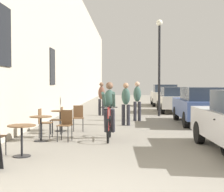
{
  "coord_description": "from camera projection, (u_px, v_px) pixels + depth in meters",
  "views": [
    {
      "loc": [
        0.16,
        -4.76,
        1.66
      ],
      "look_at": [
        -0.53,
        15.73,
        0.91
      ],
      "focal_mm": 54.72,
      "sensor_mm": 36.0,
      "label": 1
    }
  ],
  "objects": [
    {
      "name": "parked_car_second",
      "position": [
        201.0,
        105.0,
        13.99
      ],
      "size": [
        1.88,
        4.31,
        1.52
      ],
      "color": "#384C84",
      "rests_on": "ground_plane"
    },
    {
      "name": "pedestrian_near",
      "position": [
        126.0,
        101.0,
        13.51
      ],
      "size": [
        0.38,
        0.29,
        1.7
      ],
      "color": "#26262D",
      "rests_on": "ground_plane"
    },
    {
      "name": "pedestrian_far",
      "position": [
        101.0,
        97.0,
        17.73
      ],
      "size": [
        0.38,
        0.29,
        1.73
      ],
      "color": "#26262D",
      "rests_on": "ground_plane"
    },
    {
      "name": "cafe_chair_far_toward_street",
      "position": [
        78.0,
        116.0,
        11.97
      ],
      "size": [
        0.43,
        0.43,
        0.89
      ],
      "color": "black",
      "rests_on": "ground_plane"
    },
    {
      "name": "cafe_table_far",
      "position": [
        60.0,
        116.0,
        11.91
      ],
      "size": [
        0.64,
        0.64,
        0.72
      ],
      "color": "black",
      "rests_on": "ground_plane"
    },
    {
      "name": "street_lamp",
      "position": [
        159.0,
        55.0,
        17.28
      ],
      "size": [
        0.32,
        0.32,
        4.9
      ],
      "color": "black",
      "rests_on": "ground_plane"
    },
    {
      "name": "cafe_chair_mid_toward_wall",
      "position": [
        66.0,
        123.0,
        9.88
      ],
      "size": [
        0.45,
        0.45,
        0.89
      ],
      "color": "black",
      "rests_on": "ground_plane"
    },
    {
      "name": "cafe_table_mid",
      "position": [
        41.0,
        123.0,
        9.83
      ],
      "size": [
        0.64,
        0.64,
        0.72
      ],
      "color": "black",
      "rests_on": "ground_plane"
    },
    {
      "name": "cafe_table_near",
      "position": [
        22.0,
        134.0,
        7.75
      ],
      "size": [
        0.64,
        0.64,
        0.72
      ],
      "color": "black",
      "rests_on": "ground_plane"
    },
    {
      "name": "cyclist_on_bicycle",
      "position": [
        109.0,
        112.0,
        10.19
      ],
      "size": [
        0.52,
        1.76,
        1.74
      ],
      "color": "black",
      "rests_on": "ground_plane"
    },
    {
      "name": "parked_car_fourth",
      "position": [
        164.0,
        95.0,
        25.57
      ],
      "size": [
        2.03,
        4.54,
        1.59
      ],
      "color": "beige",
      "rests_on": "ground_plane"
    },
    {
      "name": "cafe_chair_mid_toward_street",
      "position": [
        43.0,
        121.0,
        10.45
      ],
      "size": [
        0.38,
        0.38,
        0.89
      ],
      "color": "black",
      "rests_on": "ground_plane"
    },
    {
      "name": "cafe_chair_far_toward_wall",
      "position": [
        59.0,
        118.0,
        11.25
      ],
      "size": [
        0.38,
        0.38,
        0.89
      ],
      "color": "black",
      "rests_on": "ground_plane"
    },
    {
      "name": "pedestrian_mid",
      "position": [
        137.0,
        99.0,
        15.14
      ],
      "size": [
        0.37,
        0.28,
        1.75
      ],
      "color": "#26262D",
      "rests_on": "ground_plane"
    },
    {
      "name": "parked_car_third",
      "position": [
        174.0,
        99.0,
        19.83
      ],
      "size": [
        1.81,
        4.15,
        1.46
      ],
      "color": "beige",
      "rests_on": "ground_plane"
    },
    {
      "name": "building_facade_left",
      "position": [
        58.0,
        37.0,
        18.76
      ],
      "size": [
        0.54,
        68.0,
        8.44
      ],
      "color": "#B7AD99",
      "rests_on": "ground_plane"
    }
  ]
}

